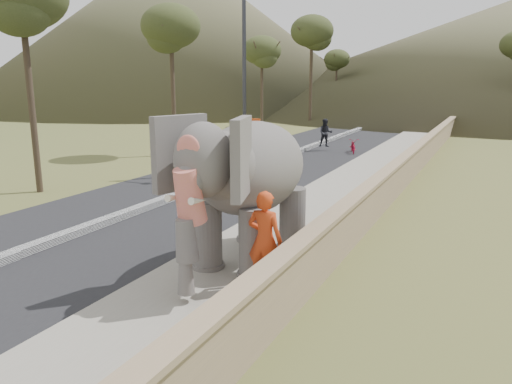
# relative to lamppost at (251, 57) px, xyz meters

# --- Properties ---
(ground) EXTENTS (160.00, 160.00, 0.00)m
(ground) POSITION_rel_lamppost_xyz_m (4.69, -11.99, -4.87)
(ground) COLOR olive
(ground) RESTS_ON ground
(road) EXTENTS (7.00, 120.00, 0.03)m
(road) POSITION_rel_lamppost_xyz_m (-0.31, -1.99, -4.86)
(road) COLOR black
(road) RESTS_ON ground
(median) EXTENTS (0.35, 120.00, 0.22)m
(median) POSITION_rel_lamppost_xyz_m (-0.31, -1.99, -4.76)
(median) COLOR black
(median) RESTS_ON ground
(walkway) EXTENTS (3.00, 120.00, 0.15)m
(walkway) POSITION_rel_lamppost_xyz_m (4.69, -1.99, -4.80)
(walkway) COLOR #9E9687
(walkway) RESTS_ON ground
(parapet) EXTENTS (0.30, 120.00, 1.10)m
(parapet) POSITION_rel_lamppost_xyz_m (6.34, -1.99, -4.32)
(parapet) COLOR tan
(parapet) RESTS_ON ground
(lamppost) EXTENTS (1.76, 0.36, 8.00)m
(lamppost) POSITION_rel_lamppost_xyz_m (0.00, 0.00, 0.00)
(lamppost) COLOR #2D2E32
(lamppost) RESTS_ON ground
(signboard) EXTENTS (0.60, 0.08, 2.40)m
(signboard) POSITION_rel_lamppost_xyz_m (0.19, -0.16, -3.23)
(signboard) COLOR #2D2D33
(signboard) RESTS_ON ground
(hill_left) EXTENTS (60.00, 60.00, 22.00)m
(hill_left) POSITION_rel_lamppost_xyz_m (-33.31, 43.01, 6.13)
(hill_left) COLOR brown
(hill_left) RESTS_ON ground
(hill_far) EXTENTS (80.00, 80.00, 14.00)m
(hill_far) POSITION_rel_lamppost_xyz_m (9.69, 58.01, 2.13)
(hill_far) COLOR brown
(hill_far) RESTS_ON ground
(elephant_and_man) EXTENTS (2.43, 4.43, 3.18)m
(elephant_and_man) POSITION_rel_lamppost_xyz_m (4.71, -9.49, -3.14)
(elephant_and_man) COLOR slate
(elephant_and_man) RESTS_ON ground
(motorcyclist) EXTENTS (2.58, 1.64, 1.83)m
(motorcyclist) POSITION_rel_lamppost_xyz_m (1.55, 7.87, -4.14)
(motorcyclist) COLOR maroon
(motorcyclist) RESTS_ON ground
(trees) EXTENTS (48.53, 42.82, 9.40)m
(trees) POSITION_rel_lamppost_xyz_m (5.20, 16.47, -0.94)
(trees) COLOR #473828
(trees) RESTS_ON ground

